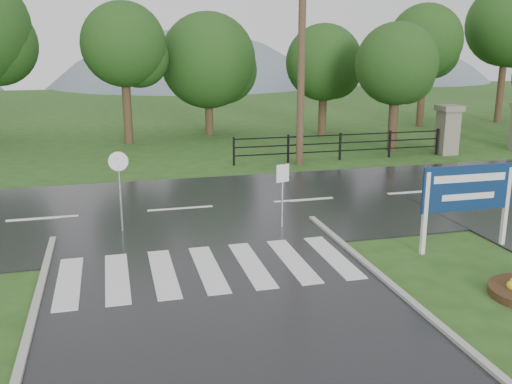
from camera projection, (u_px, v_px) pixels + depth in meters
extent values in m
cube|color=black|center=(180.00, 210.00, 17.51)|extent=(90.00, 8.00, 0.04)
cube|color=silver|center=(69.00, 282.00, 12.09)|extent=(0.50, 2.80, 0.02)
cube|color=silver|center=(117.00, 278.00, 12.33)|extent=(0.50, 2.80, 0.02)
cube|color=silver|center=(164.00, 273.00, 12.57)|extent=(0.50, 2.80, 0.02)
cube|color=silver|center=(208.00, 269.00, 12.81)|extent=(0.50, 2.80, 0.02)
cube|color=silver|center=(251.00, 264.00, 13.06)|extent=(0.50, 2.80, 0.02)
cube|color=silver|center=(293.00, 260.00, 13.30)|extent=(0.50, 2.80, 0.02)
cube|color=silver|center=(333.00, 256.00, 13.54)|extent=(0.50, 2.80, 0.02)
cube|color=gray|center=(447.00, 133.00, 26.02)|extent=(0.80, 0.80, 2.00)
cube|color=#6B6659|center=(450.00, 108.00, 25.74)|extent=(1.00, 1.00, 0.24)
cube|color=black|center=(340.00, 151.00, 24.90)|extent=(9.50, 0.05, 0.05)
cube|color=black|center=(340.00, 143.00, 24.82)|extent=(9.50, 0.05, 0.05)
cube|color=black|center=(341.00, 135.00, 24.73)|extent=(9.50, 0.05, 0.05)
cube|color=black|center=(234.00, 151.00, 23.70)|extent=(0.08, 0.08, 1.20)
cube|color=black|center=(437.00, 142.00, 26.00)|extent=(0.08, 0.08, 1.20)
sphere|color=slate|center=(193.00, 216.00, 75.34)|extent=(48.00, 48.00, 48.00)
sphere|color=slate|center=(388.00, 173.00, 81.02)|extent=(36.00, 36.00, 36.00)
cube|color=silver|center=(425.00, 214.00, 13.63)|extent=(0.10, 0.10, 2.04)
cube|color=silver|center=(506.00, 207.00, 14.17)|extent=(0.10, 0.10, 2.04)
cube|color=#0C2551|center=(468.00, 188.00, 13.76)|extent=(2.45, 0.07, 1.12)
cube|color=white|center=(470.00, 178.00, 13.66)|extent=(1.94, 0.01, 0.18)
cube|color=white|center=(468.00, 197.00, 13.78)|extent=(1.43, 0.01, 0.15)
cube|color=#939399|center=(282.00, 198.00, 15.61)|extent=(0.04, 0.04, 1.69)
cube|color=white|center=(283.00, 173.00, 15.41)|extent=(0.39, 0.13, 0.49)
cylinder|color=#939399|center=(120.00, 196.00, 15.18)|extent=(0.06, 0.06, 2.07)
cylinder|color=white|center=(118.00, 161.00, 14.92)|extent=(0.52, 0.07, 0.52)
cylinder|color=#473523|center=(301.00, 54.00, 22.89)|extent=(0.30, 0.30, 9.08)
cylinder|color=#3D2B1C|center=(393.00, 115.00, 26.77)|extent=(0.49, 0.49, 3.37)
sphere|color=#183C12|center=(397.00, 64.00, 26.18)|extent=(3.78, 3.78, 3.78)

